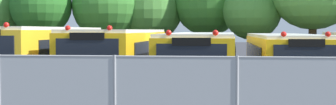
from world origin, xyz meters
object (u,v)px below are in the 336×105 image
(school_bus_1, at_px, (45,55))
(tree_5, at_px, (251,11))
(tree_2, at_px, (109,5))
(tree_3, at_px, (152,11))
(school_bus_2, at_px, (121,57))
(tree_1, at_px, (39,6))
(tree_4, at_px, (207,0))
(school_bus_3, at_px, (203,59))
(school_bus_4, at_px, (283,60))

(school_bus_1, height_order, tree_5, tree_5)
(tree_2, height_order, tree_3, tree_2)
(school_bus_1, xyz_separation_m, school_bus_2, (3.36, -0.13, -0.05))
(school_bus_2, bearing_deg, tree_1, -50.82)
(tree_2, height_order, tree_4, tree_4)
(tree_5, bearing_deg, school_bus_3, -105.65)
(school_bus_3, xyz_separation_m, school_bus_4, (3.29, 0.24, -0.03))
(school_bus_4, relative_size, tree_4, 1.60)
(school_bus_1, xyz_separation_m, tree_5, (9.26, 8.56, 2.19))
(tree_5, bearing_deg, tree_2, 173.65)
(school_bus_1, bearing_deg, tree_4, -123.61)
(school_bus_1, height_order, school_bus_2, school_bus_1)
(school_bus_4, distance_m, tree_4, 11.17)
(tree_1, bearing_deg, tree_2, 14.75)
(tree_1, height_order, tree_4, tree_4)
(tree_2, distance_m, tree_3, 2.75)
(school_bus_2, xyz_separation_m, school_bus_4, (6.76, 0.26, -0.10))
(school_bus_2, bearing_deg, school_bus_1, -1.85)
(school_bus_2, xyz_separation_m, school_bus_3, (3.47, 0.01, -0.07))
(school_bus_1, bearing_deg, tree_5, -138.03)
(school_bus_4, bearing_deg, tree_3, -56.32)
(tree_5, bearing_deg, school_bus_1, -137.24)
(school_bus_1, distance_m, school_bus_2, 3.37)
(school_bus_1, distance_m, school_bus_4, 10.12)
(tree_4, bearing_deg, school_bus_1, -122.83)
(school_bus_1, distance_m, tree_5, 12.80)
(tree_5, bearing_deg, school_bus_2, -124.16)
(school_bus_1, height_order, school_bus_3, school_bus_1)
(tree_4, xyz_separation_m, tree_5, (2.63, -1.72, -0.78))
(school_bus_2, distance_m, tree_3, 10.83)
(tree_4, bearing_deg, tree_2, -172.96)
(school_bus_2, relative_size, tree_5, 1.86)
(tree_1, bearing_deg, tree_5, 0.49)
(school_bus_4, height_order, tree_4, tree_4)
(school_bus_3, bearing_deg, school_bus_1, 0.18)
(school_bus_4, relative_size, tree_3, 1.79)
(school_bus_2, xyz_separation_m, tree_5, (5.90, 8.69, 2.24))
(tree_5, bearing_deg, tree_3, 162.96)
(school_bus_1, height_order, tree_2, tree_2)
(school_bus_4, relative_size, tree_2, 1.66)
(school_bus_3, bearing_deg, tree_4, -87.79)
(school_bus_3, xyz_separation_m, tree_3, (-3.71, 10.56, 2.39))
(tree_3, bearing_deg, tree_2, -160.39)
(tree_3, relative_size, tree_4, 0.89)
(school_bus_3, height_order, school_bus_4, school_bus_3)
(school_bus_2, bearing_deg, tree_3, -88.33)
(tree_1, distance_m, tree_5, 12.81)
(tree_1, relative_size, tree_3, 1.01)
(school_bus_3, relative_size, tree_1, 1.98)
(tree_4, relative_size, tree_5, 1.22)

